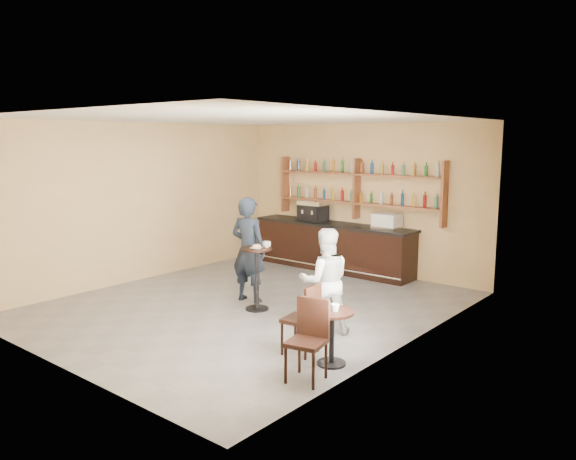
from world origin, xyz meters
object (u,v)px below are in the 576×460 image
Objects in this scene: chair_south at (306,342)px; patron_second at (325,281)px; bar_counter at (333,246)px; pedestal_table at (257,279)px; pastry_case at (387,221)px; cafe_table at (332,338)px; man_main at (249,250)px; espresso_machine at (313,211)px; chair_west at (300,319)px.

patron_second is at bearing 106.79° from chair_south.
pedestal_table is at bearing -77.69° from bar_counter.
patron_second reaches higher than bar_counter.
pastry_case is 0.74× the size of cafe_table.
man_main is at bearing 133.00° from chair_south.
cafe_table is at bearing -43.42° from espresso_machine.
bar_counter is 2.43× the size of patron_second.
espresso_machine is at bearing -83.94° from man_main.
espresso_machine reaches higher than bar_counter.
patron_second is at bearing -56.76° from bar_counter.
pedestal_table is 0.57× the size of man_main.
chair_south is 1.75m from patron_second.
man_main reaches higher than chair_west.
chair_south is at bearing -46.59° from espresso_machine.
pastry_case is 3.17m from man_main.
pastry_case is 4.55m from chair_west.
pastry_case is at bearing 7.20° from espresso_machine.
chair_south reaches higher than chair_west.
espresso_machine is 6.24m from chair_south.
man_main is 2.09m from patron_second.
man_main reaches higher than cafe_table.
patron_second is (-0.77, 0.92, 0.43)m from cafe_table.
man_main is 2.67m from chair_west.
pedestal_table reaches higher than bar_counter.
chair_south is (2.39, -1.73, -0.05)m from pedestal_table.
pastry_case reaches higher than pedestal_table.
bar_counter is at bearing 124.75° from cafe_table.
patron_second is (-0.82, 1.52, 0.30)m from chair_south.
chair_west is at bearing -72.69° from pastry_case.
patron_second reaches higher than espresso_machine.
bar_counter reaches higher than chair_south.
cafe_table is at bearing -25.90° from pedestal_table.
espresso_machine is at bearing -95.81° from patron_second.
chair_west is (2.50, -4.34, -0.04)m from bar_counter.
patron_second is at bearing -174.61° from chair_west.
cafe_table is 0.45× the size of patron_second.
pedestal_table is 1.49× the size of cafe_table.
bar_counter is at bearing 102.31° from pedestal_table.
espresso_machine is at bearing 114.63° from chair_south.
man_main is at bearing 153.01° from cafe_table.
man_main is at bearing -59.01° from patron_second.
patron_second is at bearing -7.80° from pedestal_table.
pastry_case reaches higher than cafe_table.
pastry_case is at bearing 97.87° from chair_south.
cafe_table is at bearing 83.18° from chair_south.
man_main is at bearing -67.57° from espresso_machine.
patron_second is (1.56, -0.21, 0.26)m from pedestal_table.
bar_counter is at bearing 7.20° from espresso_machine.
patron_second is at bearing 129.96° from cafe_table.
pastry_case is 0.34× the size of patron_second.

